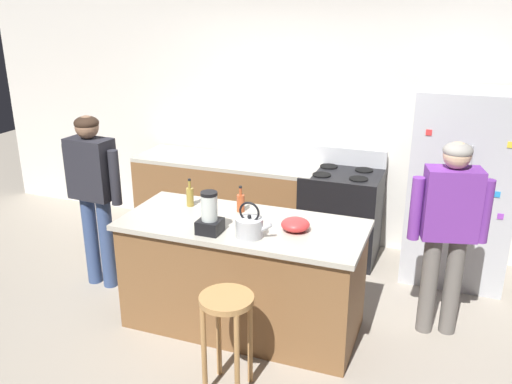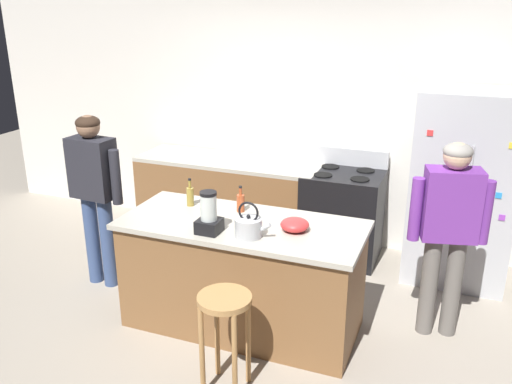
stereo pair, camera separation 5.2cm
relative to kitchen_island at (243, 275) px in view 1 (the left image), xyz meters
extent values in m
plane|color=#9E9384|center=(0.00, 0.00, -0.45)|extent=(14.00, 14.00, 0.00)
cube|color=silver|center=(0.00, 1.95, 0.90)|extent=(8.00, 0.10, 2.70)
cube|color=brown|center=(0.00, 0.00, -0.02)|extent=(1.83, 0.77, 0.86)
cube|color=#B2AD9E|center=(0.00, 0.00, 0.43)|extent=(1.89, 0.83, 0.04)
cube|color=brown|center=(-0.80, 1.55, -0.02)|extent=(2.00, 0.64, 0.86)
cube|color=#B2AD9E|center=(-0.80, 1.55, 0.43)|extent=(2.00, 0.64, 0.04)
cube|color=#B7BABF|center=(1.56, 1.50, 0.44)|extent=(0.90, 0.70, 1.79)
cylinder|color=#B7BABF|center=(1.52, 1.13, 0.53)|extent=(0.02, 0.02, 0.81)
cylinder|color=#B7BABF|center=(1.60, 1.13, 0.53)|extent=(0.02, 0.02, 0.81)
cube|color=purple|center=(1.90, 1.15, 0.33)|extent=(0.05, 0.01, 0.05)
cube|color=yellow|center=(1.88, 1.15, 0.96)|extent=(0.05, 0.01, 0.05)
cube|color=#268CD8|center=(1.84, 1.15, 0.53)|extent=(0.05, 0.01, 0.05)
cube|color=red|center=(1.24, 1.15, 1.01)|extent=(0.05, 0.01, 0.05)
cube|color=black|center=(0.46, 1.52, 0.00)|extent=(0.76, 0.64, 0.90)
cube|color=black|center=(0.46, 1.20, -0.05)|extent=(0.60, 0.01, 0.24)
cube|color=#B7BABF|center=(0.46, 1.81, 0.54)|extent=(0.76, 0.06, 0.18)
cylinder|color=black|center=(0.28, 1.37, 0.46)|extent=(0.18, 0.18, 0.01)
cylinder|color=black|center=(0.64, 1.37, 0.46)|extent=(0.18, 0.18, 0.01)
cylinder|color=black|center=(0.28, 1.67, 0.46)|extent=(0.18, 0.18, 0.01)
cylinder|color=black|center=(0.64, 1.67, 0.46)|extent=(0.18, 0.18, 0.01)
cylinder|color=#384C7A|center=(-1.58, 0.18, -0.03)|extent=(0.14, 0.14, 0.86)
cylinder|color=#384C7A|center=(-1.40, 0.17, -0.03)|extent=(0.14, 0.14, 0.86)
cube|color=#26262D|center=(-1.49, 0.17, 0.67)|extent=(0.41, 0.25, 0.54)
cylinder|color=#26262D|center=(-1.74, 0.19, 0.62)|extent=(0.10, 0.10, 0.48)
cylinder|color=#26262D|center=(-1.24, 0.15, 0.62)|extent=(0.10, 0.10, 0.48)
sphere|color=#8C664C|center=(-1.49, 0.17, 1.04)|extent=(0.21, 0.21, 0.20)
ellipsoid|color=#332319|center=(-1.49, 0.17, 1.08)|extent=(0.22, 0.22, 0.12)
cylinder|color=#66605B|center=(1.57, 0.48, -0.04)|extent=(0.16, 0.16, 0.82)
cylinder|color=#66605B|center=(1.40, 0.44, -0.04)|extent=(0.16, 0.16, 0.82)
cube|color=#723399|center=(1.48, 0.46, 0.64)|extent=(0.44, 0.31, 0.54)
cylinder|color=#723399|center=(1.73, 0.52, 0.59)|extent=(0.11, 0.11, 0.49)
cylinder|color=#723399|center=(1.24, 0.40, 0.59)|extent=(0.11, 0.11, 0.49)
sphere|color=#D8AD8C|center=(1.48, 0.46, 1.01)|extent=(0.24, 0.24, 0.20)
ellipsoid|color=gray|center=(1.48, 0.46, 1.05)|extent=(0.25, 0.25, 0.12)
cylinder|color=#B7844C|center=(0.19, -0.76, 0.24)|extent=(0.36, 0.36, 0.04)
cylinder|color=#B7844C|center=(0.08, -0.88, -0.12)|extent=(0.04, 0.04, 0.68)
cylinder|color=#B7844C|center=(0.31, -0.88, -0.12)|extent=(0.04, 0.04, 0.68)
cylinder|color=#B7844C|center=(0.08, -0.64, -0.12)|extent=(0.04, 0.04, 0.68)
cylinder|color=#B7844C|center=(0.31, -0.64, -0.12)|extent=(0.04, 0.04, 0.68)
cube|color=black|center=(-0.15, -0.25, 0.50)|extent=(0.17, 0.17, 0.10)
cylinder|color=silver|center=(-0.15, -0.25, 0.65)|extent=(0.12, 0.12, 0.19)
cylinder|color=black|center=(-0.15, -0.25, 0.75)|extent=(0.12, 0.12, 0.02)
cylinder|color=#B24C26|center=(-0.10, 0.21, 0.52)|extent=(0.06, 0.06, 0.14)
cylinder|color=#B24C26|center=(-0.10, 0.21, 0.62)|extent=(0.02, 0.02, 0.06)
cylinder|color=black|center=(-0.10, 0.21, 0.66)|extent=(0.03, 0.03, 0.02)
cylinder|color=olive|center=(-0.54, 0.18, 0.53)|extent=(0.06, 0.06, 0.15)
cylinder|color=olive|center=(-0.54, 0.18, 0.64)|extent=(0.02, 0.02, 0.07)
cylinder|color=black|center=(-0.54, 0.18, 0.68)|extent=(0.03, 0.03, 0.02)
ellipsoid|color=red|center=(0.42, 0.00, 0.50)|extent=(0.21, 0.21, 0.10)
cylinder|color=#B7BABF|center=(0.14, -0.22, 0.52)|extent=(0.20, 0.20, 0.14)
sphere|color=black|center=(0.14, -0.22, 0.60)|extent=(0.03, 0.03, 0.03)
cylinder|color=#B7BABF|center=(0.27, -0.22, 0.54)|extent=(0.09, 0.03, 0.08)
torus|color=black|center=(0.14, -0.22, 0.64)|extent=(0.16, 0.02, 0.16)
camera|label=1|loc=(1.44, -3.55, 2.07)|focal=37.98mm
camera|label=2|loc=(1.49, -3.53, 2.07)|focal=37.98mm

